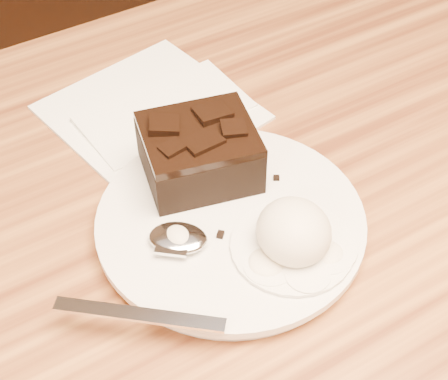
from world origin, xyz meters
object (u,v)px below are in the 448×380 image
brownie (199,156)px  ice_cream_scoop (294,232)px  napkin (151,111)px  plate (231,225)px  spoon (178,239)px

brownie → ice_cream_scoop: size_ratio=1.51×
brownie → napkin: bearing=85.4°
brownie → plate: bearing=-94.4°
brownie → napkin: (0.01, 0.11, -0.03)m
plate → brownie: brownie is taller
plate → napkin: size_ratio=1.28×
plate → napkin: plate is taller
plate → spoon: spoon is taller
ice_cream_scoop → napkin: ice_cream_scoop is taller
ice_cream_scoop → spoon: (-0.07, 0.05, -0.01)m
plate → napkin: bearing=85.4°
spoon → napkin: size_ratio=1.07×
plate → napkin: 0.16m
spoon → napkin: 0.18m
brownie → napkin: 0.11m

